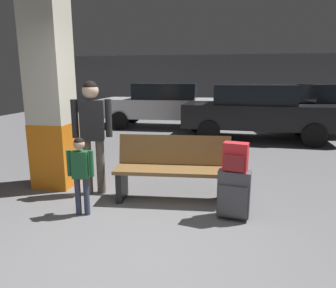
% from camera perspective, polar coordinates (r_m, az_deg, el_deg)
% --- Properties ---
extents(ground_plane, '(18.00, 18.00, 0.10)m').
position_cam_1_polar(ground_plane, '(6.78, 2.22, -2.70)').
color(ground_plane, slate).
extents(garage_back_wall, '(18.00, 0.12, 2.80)m').
position_cam_1_polar(garage_back_wall, '(15.40, 6.23, 10.95)').
color(garage_back_wall, '#565658').
rests_on(garage_back_wall, ground_plane).
extents(structural_pillar, '(0.57, 0.57, 3.09)m').
position_cam_1_polar(structural_pillar, '(5.04, -20.99, 9.63)').
color(structural_pillar, orange).
rests_on(structural_pillar, ground_plane).
extents(bench, '(1.63, 0.61, 0.89)m').
position_cam_1_polar(bench, '(4.30, 0.99, -4.60)').
color(bench, brown).
rests_on(bench, ground_plane).
extents(suitcase, '(0.41, 0.28, 0.60)m').
position_cam_1_polar(suitcase, '(3.83, 12.11, -8.96)').
color(suitcase, '#4C4C51').
rests_on(suitcase, ground_plane).
extents(backpack_bright, '(0.31, 0.24, 0.34)m').
position_cam_1_polar(backpack_bright, '(3.69, 12.41, -2.42)').
color(backpack_bright, red).
rests_on(backpack_bright, suitcase).
extents(child, '(0.33, 0.19, 0.99)m').
position_cam_1_polar(child, '(3.91, -15.93, -4.28)').
color(child, '#33384C').
rests_on(child, ground_plane).
extents(adult, '(0.54, 0.28, 1.65)m').
position_cam_1_polar(adult, '(4.53, -13.90, 3.34)').
color(adult, brown).
rests_on(adult, ground_plane).
extents(parked_car_far, '(4.10, 1.80, 1.51)m').
position_cam_1_polar(parked_car_far, '(10.84, -0.94, 7.44)').
color(parked_car_far, silver).
rests_on(parked_car_far, ground_plane).
extents(parked_car_near, '(4.21, 2.02, 1.51)m').
position_cam_1_polar(parked_car_near, '(8.96, 16.22, 6.00)').
color(parked_car_near, black).
rests_on(parked_car_near, ground_plane).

